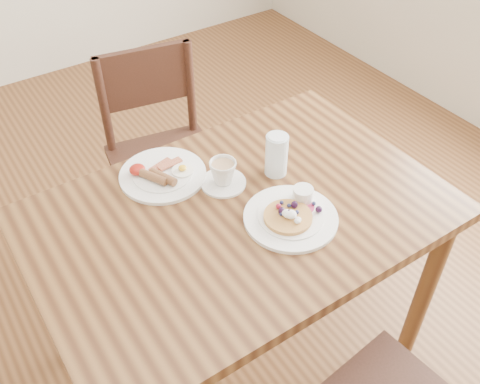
{
  "coord_description": "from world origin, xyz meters",
  "views": [
    {
      "loc": [
        -0.63,
        -0.93,
        1.83
      ],
      "look_at": [
        0.0,
        0.0,
        0.82
      ],
      "focal_mm": 40.0,
      "sensor_mm": 36.0,
      "label": 1
    }
  ],
  "objects_px": {
    "chair_far": "(162,150)",
    "pancake_plate": "(292,215)",
    "breakfast_plate": "(162,174)",
    "teacup_saucer": "(223,174)",
    "water_glass": "(276,155)",
    "dining_table": "(240,233)"
  },
  "relations": [
    {
      "from": "dining_table",
      "to": "chair_far",
      "type": "relative_size",
      "value": 1.36
    },
    {
      "from": "chair_far",
      "to": "pancake_plate",
      "type": "relative_size",
      "value": 3.26
    },
    {
      "from": "dining_table",
      "to": "chair_far",
      "type": "height_order",
      "value": "chair_far"
    },
    {
      "from": "pancake_plate",
      "to": "breakfast_plate",
      "type": "relative_size",
      "value": 1.0
    },
    {
      "from": "chair_far",
      "to": "breakfast_plate",
      "type": "relative_size",
      "value": 3.26
    },
    {
      "from": "breakfast_plate",
      "to": "water_glass",
      "type": "relative_size",
      "value": 1.96
    },
    {
      "from": "dining_table",
      "to": "pancake_plate",
      "type": "relative_size",
      "value": 4.44
    },
    {
      "from": "chair_far",
      "to": "teacup_saucer",
      "type": "bearing_deg",
      "value": 94.6
    },
    {
      "from": "pancake_plate",
      "to": "dining_table",
      "type": "bearing_deg",
      "value": 133.19
    },
    {
      "from": "breakfast_plate",
      "to": "chair_far",
      "type": "bearing_deg",
      "value": 65.34
    },
    {
      "from": "breakfast_plate",
      "to": "teacup_saucer",
      "type": "relative_size",
      "value": 1.93
    },
    {
      "from": "chair_far",
      "to": "pancake_plate",
      "type": "xyz_separation_m",
      "value": [
        0.02,
        -0.81,
        0.27
      ]
    },
    {
      "from": "dining_table",
      "to": "teacup_saucer",
      "type": "bearing_deg",
      "value": 79.95
    },
    {
      "from": "pancake_plate",
      "to": "teacup_saucer",
      "type": "xyz_separation_m",
      "value": [
        -0.08,
        0.23,
        0.02
      ]
    },
    {
      "from": "breakfast_plate",
      "to": "water_glass",
      "type": "height_order",
      "value": "water_glass"
    },
    {
      "from": "pancake_plate",
      "to": "water_glass",
      "type": "height_order",
      "value": "water_glass"
    },
    {
      "from": "chair_far",
      "to": "breakfast_plate",
      "type": "xyz_separation_m",
      "value": [
        -0.2,
        -0.44,
        0.27
      ]
    },
    {
      "from": "dining_table",
      "to": "breakfast_plate",
      "type": "height_order",
      "value": "breakfast_plate"
    },
    {
      "from": "teacup_saucer",
      "to": "water_glass",
      "type": "xyz_separation_m",
      "value": [
        0.17,
        -0.05,
        0.03
      ]
    },
    {
      "from": "pancake_plate",
      "to": "water_glass",
      "type": "relative_size",
      "value": 1.96
    },
    {
      "from": "breakfast_plate",
      "to": "pancake_plate",
      "type": "bearing_deg",
      "value": -58.94
    },
    {
      "from": "pancake_plate",
      "to": "teacup_saucer",
      "type": "distance_m",
      "value": 0.25
    }
  ]
}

